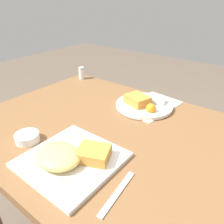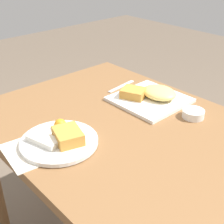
{
  "view_description": "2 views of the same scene",
  "coord_description": "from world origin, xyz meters",
  "px_view_note": "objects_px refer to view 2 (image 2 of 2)",
  "views": [
    {
      "loc": [
        0.47,
        -0.56,
        1.22
      ],
      "look_at": [
        0.01,
        0.04,
        0.81
      ],
      "focal_mm": 35.0,
      "sensor_mm": 36.0,
      "label": 1
    },
    {
      "loc": [
        -0.72,
        0.69,
        1.36
      ],
      "look_at": [
        0.01,
        0.03,
        0.82
      ],
      "focal_mm": 50.0,
      "sensor_mm": 36.0,
      "label": 2
    }
  ],
  "objects_px": {
    "sauce_ramekin": "(193,113)",
    "plate_square_near": "(151,96)",
    "plate_oval_far": "(60,139)",
    "butter_knife": "(121,86)"
  },
  "relations": [
    {
      "from": "sauce_ramekin",
      "to": "plate_square_near",
      "type": "bearing_deg",
      "value": 3.56
    },
    {
      "from": "plate_oval_far",
      "to": "sauce_ramekin",
      "type": "distance_m",
      "value": 0.52
    },
    {
      "from": "plate_square_near",
      "to": "butter_knife",
      "type": "xyz_separation_m",
      "value": [
        0.19,
        -0.01,
        -0.02
      ]
    },
    {
      "from": "sauce_ramekin",
      "to": "butter_knife",
      "type": "xyz_separation_m",
      "value": [
        0.39,
        0.01,
        -0.01
      ]
    },
    {
      "from": "plate_square_near",
      "to": "butter_knife",
      "type": "height_order",
      "value": "plate_square_near"
    },
    {
      "from": "plate_oval_far",
      "to": "sauce_ramekin",
      "type": "xyz_separation_m",
      "value": [
        -0.19,
        -0.48,
        -0.0
      ]
    },
    {
      "from": "sauce_ramekin",
      "to": "butter_knife",
      "type": "bearing_deg",
      "value": 0.94
    },
    {
      "from": "plate_oval_far",
      "to": "butter_knife",
      "type": "distance_m",
      "value": 0.51
    },
    {
      "from": "plate_square_near",
      "to": "plate_oval_far",
      "type": "relative_size",
      "value": 1.06
    },
    {
      "from": "plate_oval_far",
      "to": "butter_knife",
      "type": "height_order",
      "value": "plate_oval_far"
    }
  ]
}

